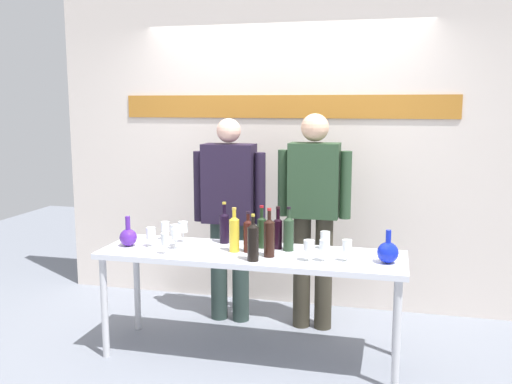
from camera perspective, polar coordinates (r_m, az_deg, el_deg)
ground_plane at (r=4.25m, az=-0.51°, el=-16.28°), size 10.00×10.00×0.00m
back_wall at (r=5.04m, az=2.92°, el=5.43°), size 4.22×0.11×3.00m
display_table at (r=4.00m, az=-0.52°, el=-7.05°), size 2.15×0.62×0.78m
decanter_blue_left at (r=4.24m, az=-12.83°, el=-4.44°), size 0.13×0.13×0.22m
decanter_blue_right at (r=3.80m, az=13.23°, el=-5.94°), size 0.14×0.14×0.22m
presenter_left at (r=4.64m, az=-2.73°, el=-1.52°), size 0.61×0.22×1.69m
presenter_right at (r=4.48m, az=5.87°, el=-1.57°), size 0.58×0.22×1.74m
wine_bottle_0 at (r=3.83m, az=1.35°, el=-4.52°), size 0.07×0.07×0.34m
wine_bottle_1 at (r=3.73m, az=-0.31°, el=-5.00°), size 0.08×0.08×0.32m
wine_bottle_2 at (r=3.96m, az=-2.22°, el=-4.13°), size 0.07×0.07×0.32m
wine_bottle_3 at (r=4.05m, az=2.24°, el=-4.01°), size 0.06×0.06×0.31m
wine_bottle_4 at (r=4.07m, az=0.57°, el=-3.93°), size 0.06×0.06×0.31m
wine_bottle_5 at (r=4.00m, az=3.32°, el=-4.10°), size 0.07×0.07×0.32m
wine_bottle_6 at (r=4.21m, az=-3.23°, el=-3.50°), size 0.07×0.07×0.31m
wine_bottle_7 at (r=3.96m, az=-0.79°, el=-4.31°), size 0.07×0.07×0.29m
wine_glass_left_0 at (r=4.37m, az=-9.19°, el=-3.54°), size 0.06×0.06×0.14m
wine_glass_left_1 at (r=4.07m, az=-8.09°, el=-4.30°), size 0.07×0.07×0.15m
wine_glass_left_2 at (r=4.18m, az=-10.62°, el=-4.16°), size 0.07×0.07×0.14m
wine_glass_left_3 at (r=3.95m, az=-9.22°, el=-4.81°), size 0.06×0.06×0.15m
wine_glass_left_4 at (r=4.27m, az=-7.42°, el=-3.56°), size 0.07×0.07×0.16m
wine_glass_left_5 at (r=4.16m, az=-8.21°, el=-3.90°), size 0.07×0.07×0.16m
wine_glass_right_0 at (r=3.77m, az=9.22°, el=-5.46°), size 0.06×0.06×0.15m
wine_glass_right_1 at (r=4.08m, az=7.03°, el=-4.49°), size 0.07×0.07×0.13m
wine_glass_right_2 at (r=3.75m, az=6.98°, el=-5.44°), size 0.07×0.07×0.15m
wine_glass_right_3 at (r=3.75m, az=5.39°, el=-5.44°), size 0.07×0.07×0.14m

